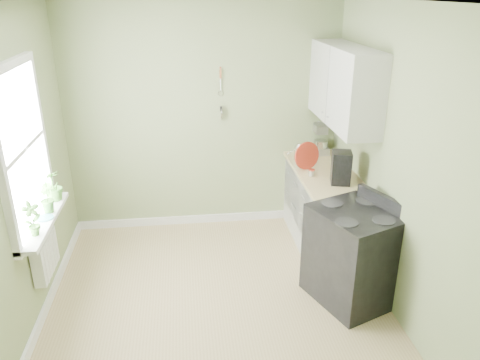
{
  "coord_description": "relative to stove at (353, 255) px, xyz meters",
  "views": [
    {
      "loc": [
        -0.24,
        -3.57,
        2.79
      ],
      "look_at": [
        0.27,
        0.55,
        1.08
      ],
      "focal_mm": 35.0,
      "sensor_mm": 36.0,
      "label": 1
    }
  ],
  "objects": [
    {
      "name": "floor",
      "position": [
        -1.28,
        -0.05,
        -0.48
      ],
      "size": [
        3.2,
        3.6,
        0.02
      ],
      "primitive_type": "cube",
      "color": "tan",
      "rests_on": "ground"
    },
    {
      "name": "ceiling",
      "position": [
        -1.28,
        -0.05,
        2.24
      ],
      "size": [
        3.2,
        3.6,
        0.02
      ],
      "primitive_type": "cube",
      "color": "white",
      "rests_on": "wall_back"
    },
    {
      "name": "wall_back",
      "position": [
        -1.28,
        1.76,
        0.88
      ],
      "size": [
        3.2,
        0.02,
        2.7
      ],
      "primitive_type": "cube",
      "color": "gray",
      "rests_on": "floor"
    },
    {
      "name": "wall_left",
      "position": [
        -2.89,
        -0.05,
        0.88
      ],
      "size": [
        0.02,
        3.6,
        2.7
      ],
      "primitive_type": "cube",
      "color": "gray",
      "rests_on": "floor"
    },
    {
      "name": "wall_right",
      "position": [
        0.33,
        -0.05,
        0.88
      ],
      "size": [
        0.02,
        3.6,
        2.7
      ],
      "primitive_type": "cube",
      "color": "gray",
      "rests_on": "floor"
    },
    {
      "name": "base_cabinets",
      "position": [
        0.02,
        0.95,
        -0.03
      ],
      "size": [
        0.6,
        1.6,
        0.87
      ],
      "primitive_type": "cube",
      "color": "silver",
      "rests_on": "floor"
    },
    {
      "name": "countertop",
      "position": [
        0.01,
        0.95,
        0.42
      ],
      "size": [
        0.64,
        1.6,
        0.04
      ],
      "primitive_type": "cube",
      "color": "tan",
      "rests_on": "base_cabinets"
    },
    {
      "name": "upper_cabinets",
      "position": [
        0.15,
        1.05,
        1.38
      ],
      "size": [
        0.35,
        1.4,
        0.8
      ],
      "primitive_type": "cube",
      "color": "silver",
      "rests_on": "wall_right"
    },
    {
      "name": "window",
      "position": [
        -2.86,
        0.25,
        1.08
      ],
      "size": [
        0.06,
        1.14,
        1.44
      ],
      "color": "white",
      "rests_on": "wall_left"
    },
    {
      "name": "window_sill",
      "position": [
        -2.79,
        0.25,
        0.41
      ],
      "size": [
        0.18,
        1.14,
        0.04
      ],
      "primitive_type": "cube",
      "color": "white",
      "rests_on": "wall_left"
    },
    {
      "name": "radiator",
      "position": [
        -2.82,
        0.2,
        0.08
      ],
      "size": [
        0.12,
        0.5,
        0.35
      ],
      "primitive_type": "cube",
      "color": "white",
      "rests_on": "wall_left"
    },
    {
      "name": "wall_utensils",
      "position": [
        -1.08,
        1.73,
        1.1
      ],
      "size": [
        0.02,
        0.14,
        0.58
      ],
      "color": "tan",
      "rests_on": "wall_back"
    },
    {
      "name": "stove",
      "position": [
        0.0,
        0.0,
        0.0
      ],
      "size": [
        0.91,
        0.94,
        1.04
      ],
      "color": "black",
      "rests_on": "floor"
    },
    {
      "name": "stand_mixer",
      "position": [
        0.11,
        1.69,
        0.61
      ],
      "size": [
        0.22,
        0.35,
        0.4
      ],
      "color": "#B2B2B7",
      "rests_on": "countertop"
    },
    {
      "name": "kettle",
      "position": [
        -0.19,
        1.44,
        0.54
      ],
      "size": [
        0.19,
        0.11,
        0.2
      ],
      "color": "silver",
      "rests_on": "countertop"
    },
    {
      "name": "coffee_maker",
      "position": [
        0.06,
        0.7,
        0.6
      ],
      "size": [
        0.24,
        0.25,
        0.34
      ],
      "color": "black",
      "rests_on": "countertop"
    },
    {
      "name": "red_tray",
      "position": [
        -0.18,
        1.13,
        0.6
      ],
      "size": [
        0.31,
        0.16,
        0.31
      ],
      "primitive_type": "cylinder",
      "rotation": [
        1.45,
        0.0,
        0.35
      ],
      "color": "#AA2E1D",
      "rests_on": "countertop"
    },
    {
      "name": "jar",
      "position": [
        -0.18,
        0.92,
        0.48
      ],
      "size": [
        0.07,
        0.07,
        0.07
      ],
      "color": "#A59D85",
      "rests_on": "countertop"
    },
    {
      "name": "plant_a",
      "position": [
        -2.78,
        -0.06,
        0.58
      ],
      "size": [
        0.19,
        0.19,
        0.3
      ],
      "primitive_type": "imported",
      "rotation": [
        0.0,
        0.0,
        0.73
      ],
      "color": "#396D26",
      "rests_on": "window_sill"
    },
    {
      "name": "plant_b",
      "position": [
        -2.78,
        0.39,
        0.57
      ],
      "size": [
        0.18,
        0.19,
        0.27
      ],
      "primitive_type": "imported",
      "rotation": [
        0.0,
        0.0,
        2.11
      ],
      "color": "#396D26",
      "rests_on": "window_sill"
    },
    {
      "name": "plant_c",
      "position": [
        -2.78,
        0.65,
        0.58
      ],
      "size": [
        0.23,
        0.23,
        0.3
      ],
      "primitive_type": "imported",
      "rotation": [
        0.0,
        0.0,
        3.97
      ],
      "color": "#396D26",
      "rests_on": "window_sill"
    }
  ]
}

